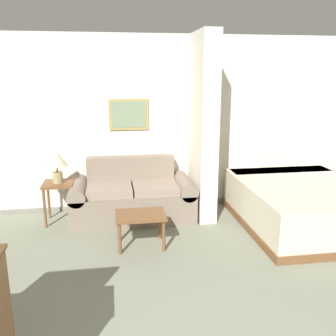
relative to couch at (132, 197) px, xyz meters
The scene contains 7 objects.
wall_back 1.17m from the couch, 50.73° to the left, with size 7.64×0.16×2.60m.
wall_partition_pillar 1.43m from the couch, ahead, with size 0.24×0.86×2.60m.
couch is the anchor object (origin of this frame).
coffee_table 0.97m from the couch, 87.70° to the right, with size 0.59×0.43×0.42m.
side_table 1.03m from the couch, behind, with size 0.41×0.41×0.58m.
table_lamp 1.17m from the couch, behind, with size 0.30×0.30×0.45m.
bed 2.40m from the couch, 15.55° to the right, with size 1.71×2.06×0.59m.
Camera 1 is at (-0.67, -1.30, 2.04)m, focal length 40.00 mm.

